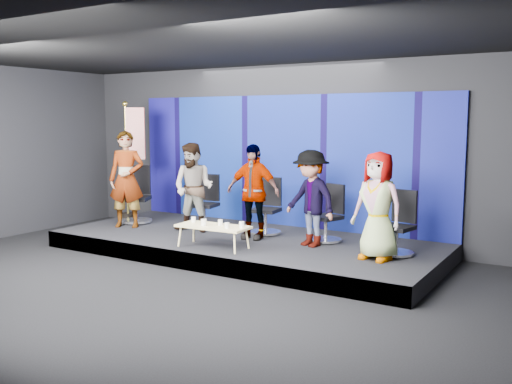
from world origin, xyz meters
TOP-DOWN VIEW (x-y plane):
  - ground at (0.00, 0.00)m, footprint 10.00×10.00m
  - room_walls at (0.00, 0.00)m, footprint 10.02×8.02m
  - riser at (0.00, 2.50)m, footprint 7.00×3.00m
  - backdrop at (0.00, 3.95)m, footprint 7.00×0.08m
  - chair_a at (-2.71, 2.60)m, footprint 0.89×0.89m
  - panelist_a at (-2.52, 2.12)m, footprint 0.82×0.72m
  - chair_b at (-1.18, 2.91)m, footprint 0.67×0.67m
  - panelist_b at (-1.08, 2.41)m, footprint 0.91×0.76m
  - chair_c at (0.18, 2.99)m, footprint 0.66×0.66m
  - panelist_c at (0.19, 2.48)m, footprint 1.04×0.53m
  - chair_d at (1.44, 2.96)m, footprint 0.72×0.72m
  - panelist_d at (1.34, 2.47)m, footprint 1.19×0.92m
  - chair_e at (2.79, 2.64)m, footprint 0.67×0.67m
  - panelist_e at (2.61, 2.17)m, footprint 0.89×0.67m
  - coffee_table at (0.02, 1.51)m, footprint 1.25×0.57m
  - mug_a at (-0.44, 1.57)m, footprint 0.08×0.08m
  - mug_b at (-0.11, 1.42)m, footprint 0.09×0.09m
  - mug_c at (0.11, 1.59)m, footprint 0.08×0.08m
  - mug_d at (0.35, 1.42)m, footprint 0.08×0.08m
  - mug_e at (0.53, 1.60)m, footprint 0.08×0.08m
  - flag_stand at (-3.14, 2.94)m, footprint 0.54×0.38m

SIDE VIEW (x-z plane):
  - ground at x=0.00m, z-range 0.00..0.00m
  - riser at x=0.00m, z-range 0.00..0.30m
  - chair_d at x=1.44m, z-range 0.13..1.13m
  - chair_e at x=2.79m, z-range 0.13..1.15m
  - chair_b at x=-1.18m, z-range 0.12..1.16m
  - chair_c at x=0.18m, z-range 0.12..1.17m
  - coffee_table at x=0.02m, z-range 0.46..0.84m
  - chair_a at x=-2.71m, z-range 0.10..1.27m
  - mug_d at x=0.35m, z-range 0.68..0.77m
  - mug_c at x=0.11m, z-range 0.68..0.77m
  - mug_a at x=-0.44m, z-range 0.68..0.77m
  - mug_e at x=0.53m, z-range 0.68..0.78m
  - mug_b at x=-0.11m, z-range 0.68..0.79m
  - panelist_d at x=1.34m, z-range 0.30..1.92m
  - panelist_e at x=2.61m, z-range 0.30..1.95m
  - panelist_b at x=-1.08m, z-range 0.30..1.99m
  - panelist_c at x=0.19m, z-range 0.30..2.00m
  - panelist_a at x=-2.52m, z-range 0.30..2.20m
  - backdrop at x=0.00m, z-range 0.30..2.90m
  - flag_stand at x=-3.14m, z-range 0.37..2.88m
  - room_walls at x=0.00m, z-range 0.67..4.18m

